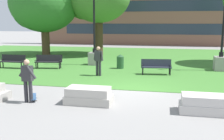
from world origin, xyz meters
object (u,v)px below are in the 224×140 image
(concrete_block_left, at_px, (89,96))
(park_bench_far_right, at_px, (49,61))
(park_bench_near_right, at_px, (13,60))
(lamp_post_right, at_px, (221,54))
(park_bench_far_left, at_px, (156,66))
(trash_bin, at_px, (120,61))
(concrete_block_right, at_px, (206,104))
(person_skateboarder, at_px, (28,78))
(skateboard, at_px, (34,97))
(lamp_post_left, at_px, (94,50))
(person_bystander_near_lawn, at_px, (98,59))

(concrete_block_left, relative_size, park_bench_far_right, 0.97)
(park_bench_near_right, height_order, lamp_post_right, lamp_post_right)
(park_bench_near_right, height_order, park_bench_far_left, same)
(concrete_block_left, bearing_deg, lamp_post_right, 52.93)
(concrete_block_left, distance_m, trash_bin, 7.86)
(park_bench_far_right, bearing_deg, concrete_block_right, -37.79)
(person_skateboarder, distance_m, skateboard, 0.97)
(park_bench_far_left, height_order, lamp_post_left, lamp_post_left)
(concrete_block_left, bearing_deg, concrete_block_right, -2.65)
(concrete_block_right, bearing_deg, lamp_post_left, 125.43)
(concrete_block_right, height_order, person_skateboarder, person_skateboarder)
(park_bench_far_right, distance_m, lamp_post_left, 3.41)
(park_bench_far_right, xyz_separation_m, person_bystander_near_lawn, (3.95, -1.75, 0.44))
(person_skateboarder, xyz_separation_m, person_bystander_near_lawn, (1.40, 5.53, 0.02))
(skateboard, relative_size, trash_bin, 1.03)
(concrete_block_right, bearing_deg, trash_bin, 118.86)
(park_bench_near_right, relative_size, park_bench_far_right, 0.97)
(skateboard, bearing_deg, park_bench_far_left, 53.00)
(park_bench_far_left, xyz_separation_m, trash_bin, (-2.46, 1.56, -0.04))
(park_bench_far_left, relative_size, trash_bin, 1.93)
(concrete_block_left, distance_m, park_bench_far_right, 8.52)
(concrete_block_left, xyz_separation_m, person_bystander_near_lawn, (-0.96, 5.21, 0.68))
(park_bench_near_right, bearing_deg, lamp_post_left, 25.67)
(skateboard, distance_m, park_bench_far_right, 7.35)
(concrete_block_left, bearing_deg, skateboard, 178.33)
(lamp_post_right, bearing_deg, concrete_block_left, -127.07)
(concrete_block_left, height_order, person_skateboarder, person_skateboarder)
(person_bystander_near_lawn, bearing_deg, park_bench_far_left, 18.37)
(concrete_block_right, xyz_separation_m, lamp_post_right, (2.06, 8.62, 0.81))
(skateboard, height_order, lamp_post_right, lamp_post_right)
(park_bench_far_right, bearing_deg, park_bench_near_right, -171.13)
(trash_bin, bearing_deg, concrete_block_left, -89.00)
(lamp_post_left, bearing_deg, concrete_block_left, -75.93)
(concrete_block_right, bearing_deg, skateboard, 177.70)
(park_bench_far_right, relative_size, person_bystander_near_lawn, 1.09)
(concrete_block_right, xyz_separation_m, person_skateboarder, (-6.67, -0.12, 0.66))
(concrete_block_left, relative_size, park_bench_near_right, 1.00)
(trash_bin, bearing_deg, person_bystander_near_lawn, -107.29)
(person_skateboarder, relative_size, trash_bin, 1.78)
(person_skateboarder, distance_m, park_bench_near_right, 8.54)
(person_skateboarder, xyz_separation_m, park_bench_far_right, (-2.55, 7.27, -0.43))
(park_bench_far_right, distance_m, trash_bin, 4.87)
(lamp_post_right, distance_m, trash_bin, 6.55)
(trash_bin, bearing_deg, skateboard, -105.97)
(concrete_block_right, relative_size, skateboard, 1.82)
(person_bystander_near_lawn, bearing_deg, person_skateboarder, -104.23)
(trash_bin, bearing_deg, lamp_post_right, 4.96)
(park_bench_far_left, xyz_separation_m, lamp_post_left, (-4.59, 2.73, 0.53))
(skateboard, height_order, lamp_post_left, lamp_post_left)
(person_skateboarder, relative_size, skateboard, 1.73)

